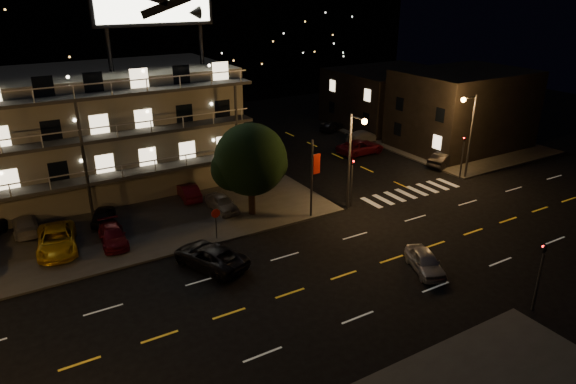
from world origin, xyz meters
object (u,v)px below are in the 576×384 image
road_car_west (210,256)px  lot_car_2 (57,240)px  side_car_0 (444,159)px  tree (250,162)px  road_car_east (425,261)px  lot_car_4 (222,203)px  lot_car_7 (25,224)px

road_car_west → lot_car_2: bearing=-62.6°
side_car_0 → road_car_west: (-28.26, -6.44, 0.01)m
tree → side_car_0: tree is taller
side_car_0 → road_car_east: 21.72m
lot_car_2 → lot_car_4: size_ratio=1.43×
lot_car_7 → road_car_west: size_ratio=0.80×
lot_car_2 → side_car_0: size_ratio=1.21×
lot_car_4 → side_car_0: bearing=-6.2°
road_car_east → road_car_west: 13.93m
tree → lot_car_4: bearing=134.0°
tree → lot_car_7: size_ratio=1.71×
lot_car_7 → side_car_0: size_ratio=0.96×
side_car_0 → lot_car_7: bearing=66.6°
lot_car_2 → lot_car_7: 4.49m
tree → lot_car_2: tree is taller
side_car_0 → lot_car_2: bearing=72.9°
lot_car_7 → road_car_west: road_car_west is taller
tree → lot_car_7: 17.21m
lot_car_7 → road_car_west: (9.85, -11.39, -0.02)m
road_car_east → road_car_west: size_ratio=0.72×
lot_car_2 → lot_car_4: (12.49, 0.38, -0.11)m
lot_car_4 → lot_car_7: (-14.08, 3.81, -0.02)m
lot_car_7 → lot_car_2: bearing=111.6°
lot_car_4 → road_car_east: (7.44, -15.18, -0.13)m
road_car_west → side_car_0: bearing=171.3°
lot_car_2 → lot_car_4: bearing=9.6°
lot_car_4 → road_car_west: road_car_west is taller
lot_car_4 → road_car_west: (-4.24, -7.58, -0.04)m
tree → lot_car_4: (-1.75, 1.81, -3.73)m
lot_car_2 → lot_car_4: 12.49m
lot_car_4 → road_car_east: bearing=-67.4°
lot_car_7 → lot_car_4: bearing=165.6°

